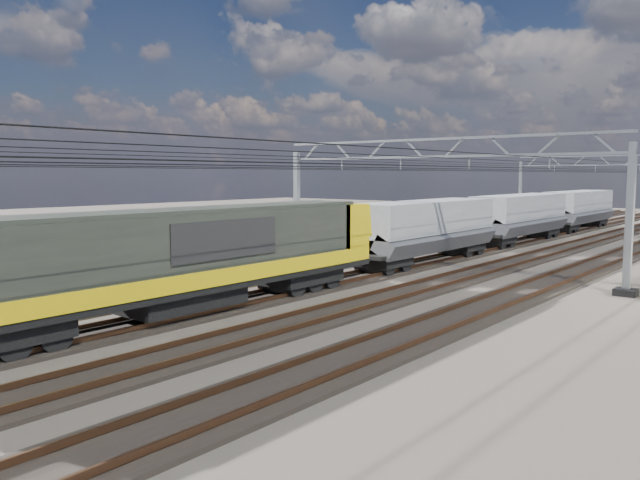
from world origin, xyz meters
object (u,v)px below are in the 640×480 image
Objects in this scene: hopper_wagon_lead at (426,226)px; hopper_wagon_mid at (520,214)px; catenary_gantry_far at (616,188)px; trackside_cabinet at (106,271)px; locomotive at (182,255)px; hopper_wagon_third at (579,207)px; catenary_gantry_mid at (433,200)px.

hopper_wagon_lead is 1.00× the size of hopper_wagon_mid.
catenary_gantry_far is at bearing 83.97° from hopper_wagon_mid.
trackside_cabinet is at bearing -113.02° from hopper_wagon_lead.
locomotive is 46.10m from hopper_wagon_third.
hopper_wagon_mid is 31.50m from trackside_cabinet.
catenary_gantry_far reaches higher than hopper_wagon_mid.
catenary_gantry_mid and catenary_gantry_far have the same top height.
hopper_wagon_lead and hopper_wagon_mid have the same top height.
catenary_gantry_mid is at bearing -86.34° from hopper_wagon_third.
catenary_gantry_far is at bearing 86.55° from hopper_wagon_lead.
locomotive is at bearing -90.00° from hopper_wagon_third.
locomotive reaches higher than trackside_cabinet.
locomotive is 7.25m from trackside_cabinet.
catenary_gantry_mid is at bearing -83.31° from hopper_wagon_mid.
catenary_gantry_far is 33.24m from hopper_wagon_lead.
hopper_wagon_lead reaches higher than trackside_cabinet.
trackside_cabinet is at bearing -100.28° from catenary_gantry_far.
hopper_wagon_mid is at bearing 90.00° from hopper_wagon_lead.
hopper_wagon_lead is 1.00× the size of hopper_wagon_third.
catenary_gantry_far is 1.53× the size of hopper_wagon_third.
trackside_cabinet is (-7.00, -30.68, -1.34)m from hopper_wagon_mid.
catenary_gantry_mid is 16.86× the size of trackside_cabinet.
catenary_gantry_far is 0.94× the size of locomotive.
catenary_gantry_mid is 36.00m from catenary_gantry_far.
hopper_wagon_third is at bearing 90.00° from locomotive.
catenary_gantry_far is at bearing 90.00° from catenary_gantry_mid.
catenary_gantry_far reaches higher than trackside_cabinet.
hopper_wagon_third is 45.44m from trackside_cabinet.
hopper_wagon_third is (0.00, 14.20, 0.00)m from hopper_wagon_mid.
hopper_wagon_lead and hopper_wagon_third have the same top height.
catenary_gantry_far is 5.41m from hopper_wagon_third.
catenary_gantry_far is 19.12m from hopper_wagon_mid.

